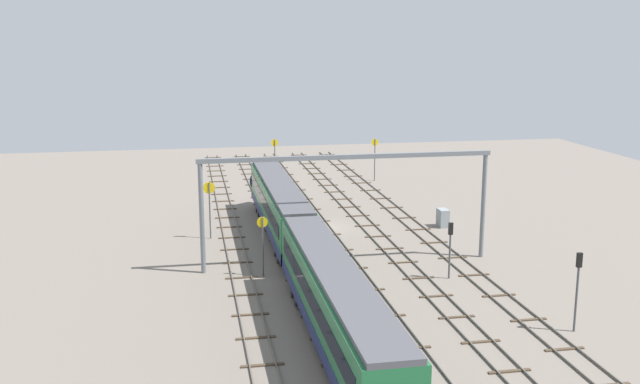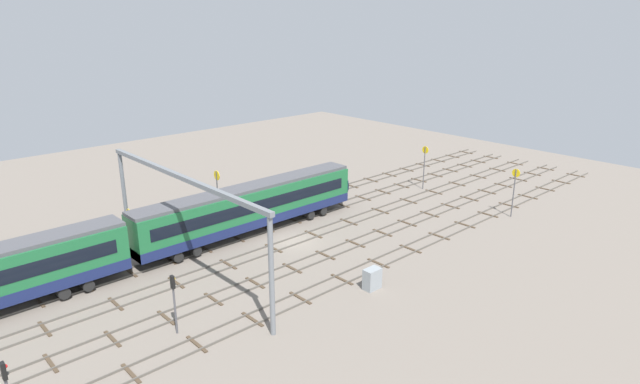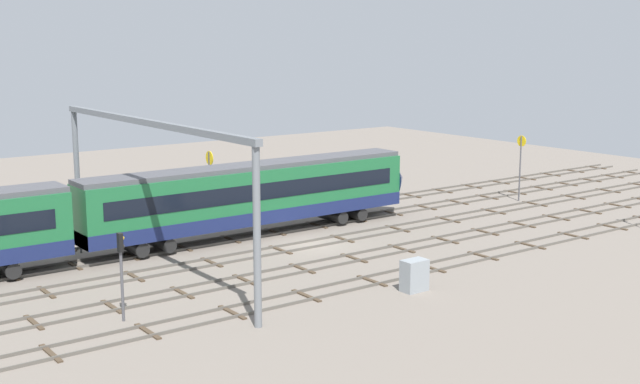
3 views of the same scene
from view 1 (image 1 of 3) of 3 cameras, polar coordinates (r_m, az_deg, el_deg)
The scene contains 15 objects.
ground_plane at distance 67.53m, azimuth 0.23°, elevation -2.89°, with size 105.09×105.09×0.00m, color slate.
track_near_foreground at distance 69.59m, azimuth 7.24°, elevation -2.48°, with size 89.09×2.40×0.16m.
track_second_near at distance 68.43m, azimuth 3.79°, elevation -2.66°, with size 89.09×2.40×0.16m.
track_middle at distance 67.51m, azimuth 0.23°, elevation -2.83°, with size 89.09×2.40×0.16m.
track_with_train at distance 66.87m, azimuth -3.41°, elevation -3.01°, with size 89.09×2.40×0.16m.
track_far_background at distance 66.50m, azimuth -7.12°, elevation -3.17°, with size 89.09×2.40×0.16m.
train at distance 53.15m, azimuth -1.60°, elevation -4.10°, with size 50.40×3.24×4.80m.
overhead_gantry at distance 55.29m, azimuth 2.23°, elevation 1.00°, with size 0.40×23.04×8.80m.
speed_sign_near_foreground at distance 64.06m, azimuth -8.78°, elevation -0.71°, with size 0.14×1.04×5.13m.
speed_sign_mid_trackside at distance 88.22m, azimuth -3.61°, elevation 2.97°, with size 0.14×0.90×5.41m.
speed_sign_far_trackside at distance 89.51m, azimuth 4.38°, elevation 3.04°, with size 0.14×0.88×5.30m.
speed_sign_distant_end at distance 53.60m, azimuth -4.58°, elevation -3.71°, with size 0.14×0.81×4.58m.
signal_light_trackside_approach at distance 46.11m, azimuth 19.80°, elevation -6.65°, with size 0.31×0.32×5.00m.
signal_light_trackside_departure at distance 53.79m, azimuth 10.31°, elevation -3.93°, with size 0.31×0.32×4.28m.
relay_cabinet at distance 68.84m, azimuth 9.74°, elevation -2.05°, with size 1.40×0.87×1.70m.
Camera 1 is at (-64.06, 12.17, 17.55)m, focal length 40.25 mm.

